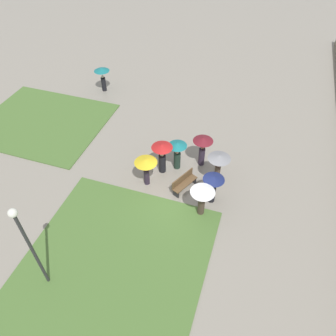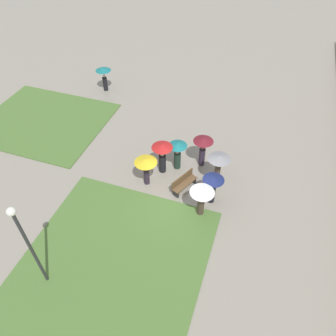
{
  "view_description": "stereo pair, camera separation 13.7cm",
  "coord_description": "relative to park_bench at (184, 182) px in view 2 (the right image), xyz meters",
  "views": [
    {
      "loc": [
        -10.62,
        -2.85,
        12.84
      ],
      "look_at": [
        1.11,
        1.06,
        0.81
      ],
      "focal_mm": 35.0,
      "sensor_mm": 36.0,
      "label": 1
    },
    {
      "loc": [
        -10.58,
        -2.98,
        12.84
      ],
      "look_at": [
        1.11,
        1.06,
        0.81
      ],
      "focal_mm": 35.0,
      "sensor_mm": 36.0,
      "label": 2
    }
  ],
  "objects": [
    {
      "name": "crowd_person_maroon",
      "position": [
        2.13,
        -0.4,
        0.92
      ],
      "size": [
        1.1,
        1.1,
        1.9
      ],
      "rotation": [
        0.0,
        0.0,
        4.68
      ],
      "color": "#2D2333",
      "rests_on": "ground_plane"
    },
    {
      "name": "crowd_person_teal",
      "position": [
        1.43,
        0.81,
        0.73
      ],
      "size": [
        1.03,
        1.03,
        1.78
      ],
      "rotation": [
        0.0,
        0.0,
        2.64
      ],
      "color": "#1E3328",
      "rests_on": "ground_plane"
    },
    {
      "name": "crowd_person_grey",
      "position": [
        0.99,
        -1.52,
        1.03
      ],
      "size": [
        1.18,
        1.18,
        1.93
      ],
      "rotation": [
        0.0,
        0.0,
        1.69
      ],
      "color": "#47382D",
      "rests_on": "ground_plane"
    },
    {
      "name": "crowd_person_red",
      "position": [
        0.9,
        1.5,
        0.86
      ],
      "size": [
        1.13,
        1.13,
        1.91
      ],
      "rotation": [
        0.0,
        0.0,
        2.93
      ],
      "color": "black",
      "rests_on": "ground_plane"
    },
    {
      "name": "crowd_person_white",
      "position": [
        -1.31,
        -1.25,
        0.95
      ],
      "size": [
        1.17,
        1.17,
        1.83
      ],
      "rotation": [
        0.0,
        0.0,
        3.46
      ],
      "color": "#47382D",
      "rests_on": "ground_plane"
    },
    {
      "name": "lone_walker_near_lawn",
      "position": [
        7.59,
        8.37,
        0.89
      ],
      "size": [
        1.1,
        1.1,
        1.8
      ],
      "rotation": [
        0.0,
        0.0,
        3.22
      ],
      "color": "black",
      "rests_on": "ground_plane"
    },
    {
      "name": "crowd_person_navy",
      "position": [
        -0.35,
        -1.56,
        0.76
      ],
      "size": [
        1.06,
        1.06,
        1.73
      ],
      "rotation": [
        0.0,
        0.0,
        2.81
      ],
      "color": "black",
      "rests_on": "ground_plane"
    },
    {
      "name": "lamp_post",
      "position": [
        -6.75,
        3.84,
        2.54
      ],
      "size": [
        0.32,
        0.32,
        4.71
      ],
      "color": "#2D2D30",
      "rests_on": "ground_plane"
    },
    {
      "name": "park_bench",
      "position": [
        0.0,
        0.0,
        0.0
      ],
      "size": [
        1.59,
        1.04,
        0.9
      ],
      "rotation": [
        0.0,
        0.0,
        -0.43
      ],
      "color": "brown",
      "rests_on": "ground_plane"
    },
    {
      "name": "ground_plane",
      "position": [
        -0.69,
        -0.05,
        -0.46
      ],
      "size": [
        90.0,
        90.0,
        0.0
      ],
      "primitive_type": "plane",
      "color": "gray"
    },
    {
      "name": "lawn_patch_near",
      "position": [
        -5.86,
        1.6,
        -0.43
      ],
      "size": [
        9.68,
        7.75,
        0.06
      ],
      "color": "#4C7033",
      "rests_on": "ground_plane"
    },
    {
      "name": "lawn_patch_far",
      "position": [
        2.69,
        10.43,
        -0.43
      ],
      "size": [
        6.78,
        7.96,
        0.06
      ],
      "color": "#4C7033",
      "rests_on": "ground_plane"
    },
    {
      "name": "crowd_person_yellow",
      "position": [
        -0.25,
        1.97,
        0.88
      ],
      "size": [
        1.18,
        1.18,
        1.72
      ],
      "rotation": [
        0.0,
        0.0,
        1.27
      ],
      "color": "#2D2333",
      "rests_on": "ground_plane"
    }
  ]
}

